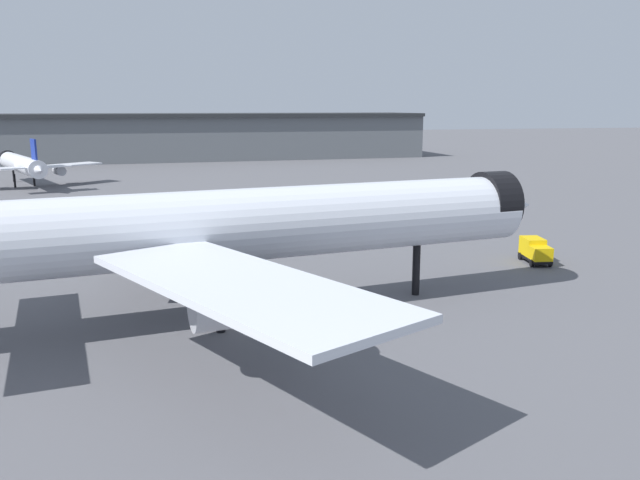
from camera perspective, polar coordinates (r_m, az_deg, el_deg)
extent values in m
plane|color=#56565B|center=(58.61, -6.26, -7.38)|extent=(900.00, 900.00, 0.00)
cylinder|color=silver|center=(58.67, -7.08, 1.31)|extent=(58.17, 13.97, 6.61)
cone|color=silver|center=(71.70, 15.83, 2.85)|extent=(8.05, 7.36, 6.48)
cylinder|color=black|center=(70.82, 15.01, 3.20)|extent=(3.81, 7.01, 6.68)
cube|color=silver|center=(73.70, -13.78, 2.54)|extent=(13.89, 27.27, 0.53)
cylinder|color=#B7BAC1|center=(71.25, -12.21, 0.52)|extent=(8.49, 4.65, 3.64)
cube|color=silver|center=(42.35, -7.09, -3.91)|extent=(19.50, 27.47, 0.53)
cylinder|color=#B7BAC1|center=(46.20, -6.38, -5.37)|extent=(8.49, 4.65, 3.64)
cylinder|color=black|center=(67.06, 8.50, -2.62)|extent=(0.79, 0.79, 5.29)
cylinder|color=black|center=(62.64, -10.33, -3.71)|extent=(0.79, 0.79, 5.29)
cylinder|color=black|center=(56.12, -8.85, -5.48)|extent=(0.79, 0.79, 5.29)
cylinder|color=silver|center=(173.26, -24.90, 6.11)|extent=(16.40, 34.68, 4.15)
cone|color=silver|center=(190.69, -25.92, 6.44)|extent=(5.42, 5.71, 4.07)
cone|color=silver|center=(155.92, -23.65, 5.71)|extent=(5.59, 6.44, 3.94)
cylinder|color=black|center=(189.85, -25.88, 6.52)|extent=(4.58, 3.23, 4.19)
cube|color=silver|center=(172.77, -21.42, 6.21)|extent=(16.02, 14.41, 0.33)
cylinder|color=#B7BAC1|center=(173.26, -22.07, 5.71)|extent=(3.89, 5.46, 2.28)
cube|color=navy|center=(158.43, -23.97, 6.97)|extent=(1.89, 4.13, 6.64)
cube|color=silver|center=(157.16, -25.34, 5.76)|extent=(7.11, 5.24, 0.25)
cube|color=silver|center=(158.86, -22.33, 6.06)|extent=(7.11, 5.24, 0.25)
cylinder|color=black|center=(184.72, -25.47, 5.18)|extent=(0.50, 0.50, 3.32)
cylinder|color=black|center=(171.47, -25.39, 4.77)|extent=(0.50, 0.50, 3.32)
cylinder|color=black|center=(172.28, -23.97, 4.91)|extent=(0.50, 0.50, 3.32)
cube|color=slate|center=(243.25, -20.10, 8.35)|extent=(245.54, 32.94, 15.40)
cube|color=#232628|center=(243.00, -20.24, 10.30)|extent=(245.59, 35.83, 1.20)
cube|color=black|center=(84.47, 18.47, -1.53)|extent=(3.33, 5.84, 0.35)
cube|color=#E5B70C|center=(82.78, 18.94, -1.13)|extent=(2.68, 2.61, 1.60)
cube|color=#1E2D38|center=(81.82, 19.22, -1.06)|extent=(1.91, 0.45, 0.80)
cube|color=#E5B70C|center=(85.10, 18.28, -0.54)|extent=(2.90, 3.68, 2.20)
cylinder|color=black|center=(83.23, 19.69, -1.93)|extent=(0.45, 0.94, 0.90)
cylinder|color=black|center=(82.35, 18.22, -1.97)|extent=(0.45, 0.94, 0.90)
cylinder|color=black|center=(86.68, 18.70, -1.33)|extent=(0.45, 0.94, 0.90)
cylinder|color=black|center=(85.83, 17.28, -1.37)|extent=(0.45, 0.94, 0.90)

